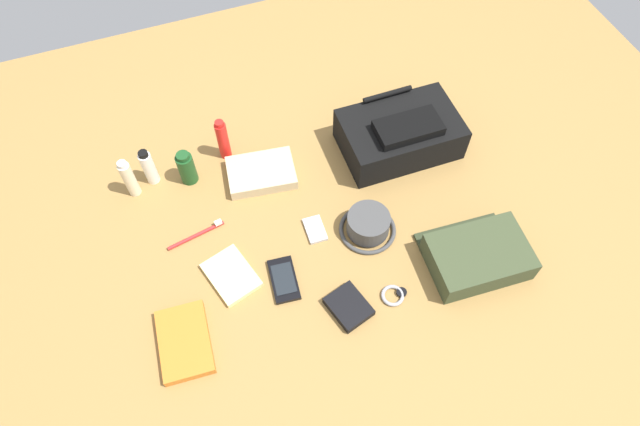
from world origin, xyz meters
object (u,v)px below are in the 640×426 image
at_px(bucket_hat, 368,225).
at_px(sunscreen_spray, 223,140).
at_px(toothpaste_tube, 149,167).
at_px(folded_towel, 261,173).
at_px(shampoo_bottle, 187,168).
at_px(lotion_bottle, 129,178).
at_px(notepad, 231,275).
at_px(backpack, 400,134).
at_px(toiletry_pouch, 477,256).
at_px(media_player, 315,230).
at_px(paperback_novel, 185,342).
at_px(wristwatch, 394,295).
at_px(wallet, 349,307).
at_px(cell_phone, 284,280).
at_px(toothbrush, 199,234).

bearing_deg(bucket_hat, sunscreen_spray, 126.85).
relative_size(bucket_hat, toothpaste_tube, 1.24).
bearing_deg(folded_towel, shampoo_bottle, 162.12).
height_order(lotion_bottle, notepad, lotion_bottle).
distance_m(backpack, toiletry_pouch, 0.45).
bearing_deg(media_player, toiletry_pouch, -33.31).
relative_size(paperback_novel, media_player, 2.33).
distance_m(lotion_bottle, wristwatch, 0.82).
distance_m(media_player, notepad, 0.27).
bearing_deg(notepad, wristwatch, -44.38).
height_order(sunscreen_spray, media_player, sunscreen_spray).
relative_size(sunscreen_spray, wallet, 1.38).
bearing_deg(folded_towel, wallet, -80.02).
height_order(bucket_hat, notepad, bucket_hat).
bearing_deg(sunscreen_spray, cell_phone, -86.18).
height_order(backpack, sunscreen_spray, sunscreen_spray).
xyz_separation_m(toiletry_pouch, toothbrush, (-0.69, 0.35, -0.03)).
distance_m(toothbrush, folded_towel, 0.26).
bearing_deg(paperback_novel, toothpaste_tube, 87.09).
distance_m(toiletry_pouch, lotion_bottle, 1.01).
height_order(sunscreen_spray, toothbrush, sunscreen_spray).
bearing_deg(bucket_hat, toothbrush, 161.19).
xyz_separation_m(bucket_hat, wallet, (-0.14, -0.20, -0.02)).
relative_size(sunscreen_spray, cell_phone, 1.11).
height_order(toothpaste_tube, sunscreen_spray, sunscreen_spray).
bearing_deg(backpack, wristwatch, -115.96).
distance_m(backpack, toothbrush, 0.67).
height_order(cell_phone, media_player, cell_phone).
bearing_deg(toothbrush, toothpaste_tube, 109.30).
height_order(lotion_bottle, shampoo_bottle, lotion_bottle).
xyz_separation_m(bucket_hat, notepad, (-0.40, -0.00, -0.02)).
distance_m(bucket_hat, sunscreen_spray, 0.51).
xyz_separation_m(toothpaste_tube, shampoo_bottle, (0.10, -0.04, -0.01)).
height_order(media_player, toothbrush, toothbrush).
height_order(toothpaste_tube, paperback_novel, toothpaste_tube).
bearing_deg(sunscreen_spray, paperback_novel, -115.05).
xyz_separation_m(notepad, folded_towel, (0.18, 0.29, 0.01)).
distance_m(bucket_hat, wristwatch, 0.21).
height_order(cell_phone, wristwatch, cell_phone).
xyz_separation_m(backpack, shampoo_bottle, (-0.64, 0.11, -0.01)).
xyz_separation_m(cell_phone, toothbrush, (-0.18, 0.22, 0.00)).
xyz_separation_m(toothpaste_tube, wristwatch, (0.52, -0.60, -0.06)).
bearing_deg(paperback_novel, lotion_bottle, 93.74).
relative_size(bucket_hat, lotion_bottle, 1.15).
bearing_deg(paperback_novel, media_player, 24.99).
distance_m(toiletry_pouch, toothpaste_tube, 0.97).
xyz_separation_m(shampoo_bottle, notepad, (0.03, -0.36, -0.05)).
height_order(backpack, toothpaste_tube, backpack).
distance_m(lotion_bottle, paperback_novel, 0.52).
bearing_deg(shampoo_bottle, toothpaste_tube, 160.82).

